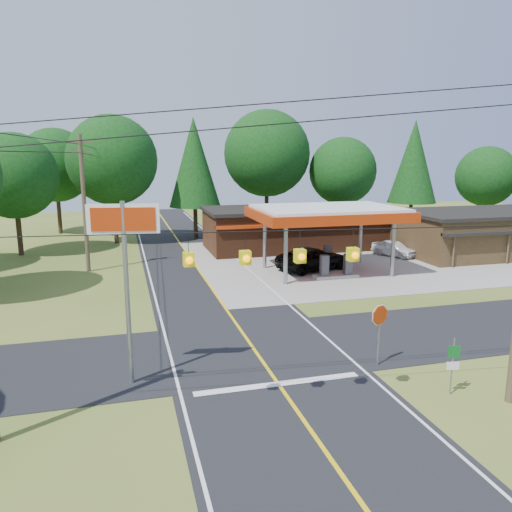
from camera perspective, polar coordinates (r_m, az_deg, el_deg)
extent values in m
plane|color=#4A6122|center=(22.76, -0.24, -10.64)|extent=(120.00, 120.00, 0.00)
cube|color=black|center=(22.75, -0.24, -10.61)|extent=(8.00, 120.00, 0.02)
cube|color=black|center=(22.75, -0.24, -10.60)|extent=(70.00, 7.00, 0.02)
cube|color=yellow|center=(22.75, -0.24, -10.58)|extent=(0.15, 110.00, 0.00)
cylinder|color=gray|center=(33.22, 3.41, 0.25)|extent=(0.28, 0.28, 4.20)
cylinder|color=gray|center=(37.91, 1.01, 1.68)|extent=(0.28, 0.28, 4.20)
cylinder|color=gray|center=(36.53, 15.40, 0.89)|extent=(0.28, 0.28, 4.20)
cylinder|color=gray|center=(40.84, 11.86, 2.15)|extent=(0.28, 0.28, 4.20)
cube|color=#AD2C09|center=(36.60, 8.17, 4.77)|extent=(10.60, 7.40, 0.70)
cube|color=white|center=(36.55, 8.19, 5.40)|extent=(10.00, 7.00, 0.25)
cube|color=#9E9B93|center=(35.72, 9.11, -2.31)|extent=(3.20, 0.90, 0.22)
cube|color=#3F3F44|center=(35.18, 7.82, -1.11)|extent=(0.55, 0.45, 1.50)
cube|color=#3F3F44|center=(35.91, 10.46, -0.94)|extent=(0.55, 0.45, 1.50)
cube|color=#9E9B93|center=(38.94, 6.95, -1.09)|extent=(3.20, 0.90, 0.22)
cube|color=#3F3F44|center=(38.44, 5.73, 0.02)|extent=(0.55, 0.45, 1.50)
cube|color=#3F3F44|center=(39.11, 8.20, 0.16)|extent=(0.55, 0.45, 1.50)
cube|color=#4F2816|center=(46.53, 4.35, 3.06)|extent=(16.00, 7.00, 3.50)
cube|color=black|center=(46.29, 4.38, 5.38)|extent=(16.40, 7.40, 0.30)
cube|color=#AD2C09|center=(43.06, 5.97, 3.62)|extent=(16.00, 0.50, 0.25)
cube|color=#3A2A18|center=(49.87, 27.14, 2.38)|extent=(20.00, 8.00, 3.50)
cylinder|color=#473828|center=(38.61, -19.04, 5.58)|extent=(0.30, 0.30, 10.00)
cube|color=#473828|center=(38.45, -19.48, 12.11)|extent=(1.80, 0.12, 0.12)
cube|color=#473828|center=(38.45, -19.41, 11.22)|extent=(1.40, 0.12, 0.12)
cylinder|color=#473828|center=(55.50, -16.40, 7.11)|extent=(0.30, 0.30, 9.50)
cube|color=#D3D30B|center=(15.10, -7.70, -0.37)|extent=(0.32, 0.32, 0.42)
cube|color=#D3D30B|center=(15.22, -1.25, -0.18)|extent=(0.32, 0.32, 0.42)
cube|color=#D3D30B|center=(15.52, 5.03, 0.01)|extent=(0.32, 0.32, 0.42)
cube|color=#D3D30B|center=(16.00, 11.00, 0.19)|extent=(0.32, 0.32, 0.42)
cylinder|color=#332316|center=(47.61, -25.43, 2.44)|extent=(0.44, 0.44, 3.96)
sphere|color=black|center=(47.18, -25.94, 8.25)|extent=(7.26, 7.26, 7.26)
cylinder|color=#332316|center=(50.75, -15.76, 4.04)|extent=(0.44, 0.44, 4.68)
sphere|color=black|center=(50.37, -16.12, 10.50)|extent=(8.58, 8.58, 8.58)
cylinder|color=#332316|center=(52.29, -6.93, 4.40)|extent=(0.44, 0.44, 4.32)
cone|color=black|center=(51.90, -7.09, 10.58)|extent=(5.28, 5.28, 9.00)
cylinder|color=#332316|center=(54.92, 1.22, 5.20)|extent=(0.44, 0.44, 5.04)
sphere|color=black|center=(54.59, 1.25, 11.63)|extent=(9.24, 9.24, 9.24)
cylinder|color=#332316|center=(55.94, 9.71, 4.59)|extent=(0.44, 0.44, 3.96)
sphere|color=black|center=(55.57, 9.88, 9.55)|extent=(7.26, 7.26, 7.26)
cylinder|color=#332316|center=(58.87, 17.24, 4.76)|extent=(0.44, 0.44, 4.32)
cone|color=black|center=(58.53, 17.57, 10.24)|extent=(5.28, 5.28, 9.00)
cylinder|color=#332316|center=(62.00, 24.49, 4.22)|extent=(0.44, 0.44, 3.60)
sphere|color=black|center=(61.68, 24.83, 8.27)|extent=(6.60, 6.60, 6.60)
cylinder|color=#332316|center=(59.08, -21.56, 4.49)|extent=(0.44, 0.44, 4.32)
sphere|color=black|center=(58.74, -21.94, 9.60)|extent=(7.92, 7.92, 7.92)
imported|color=black|center=(37.97, 6.67, -0.34)|extent=(7.41, 7.41, 1.65)
imported|color=white|center=(44.29, 15.52, 0.84)|extent=(5.33, 5.33, 1.37)
cylinder|color=gray|center=(19.06, -14.51, -4.38)|extent=(0.18, 0.18, 6.96)
cube|color=white|center=(18.50, -14.95, 4.09)|extent=(2.56, 0.54, 1.09)
cube|color=#AD2C09|center=(18.45, -14.95, 4.08)|extent=(2.25, 0.47, 0.84)
cylinder|color=gray|center=(21.31, 13.84, -8.97)|extent=(0.07, 0.07, 2.49)
cylinder|color=gray|center=(19.72, 21.50, -11.68)|extent=(0.06, 0.06, 2.17)
cube|color=#0C591E|center=(19.47, 21.70, -10.13)|extent=(0.43, 0.16, 0.44)
cube|color=white|center=(19.67, 21.58, -11.60)|extent=(0.43, 0.16, 0.30)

